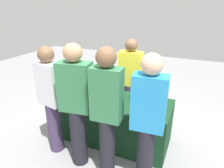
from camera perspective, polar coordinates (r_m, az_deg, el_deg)
ground_plane at (r=3.48m, az=0.00°, el=-15.08°), size 12.00×12.00×0.00m
tasting_table at (r=3.27m, az=0.00°, el=-10.00°), size 1.81×0.75×0.72m
wine_bottle_0 at (r=3.39m, az=-9.62°, el=0.01°), size 0.07×0.07×0.33m
wine_bottle_1 at (r=3.33m, az=-6.73°, el=-0.27°), size 0.07×0.07×0.32m
wine_bottle_2 at (r=3.21m, az=-2.25°, el=-0.94°), size 0.07×0.07×0.32m
wine_bottle_3 at (r=3.19m, az=2.58°, el=-1.36°), size 0.08×0.08×0.31m
wine_bottle_4 at (r=3.01m, az=6.53°, el=-2.83°), size 0.07×0.07×0.32m
wine_bottle_5 at (r=3.00m, az=13.19°, el=-3.49°), size 0.07×0.07×0.31m
wine_glass_0 at (r=3.20m, az=-12.38°, el=-1.96°), size 0.07×0.07×0.14m
wine_glass_1 at (r=3.07m, az=-8.21°, el=-2.62°), size 0.07×0.07×0.15m
wine_glass_2 at (r=3.07m, az=-3.51°, el=-2.71°), size 0.06×0.06×0.13m
ice_bucket at (r=2.84m, az=12.76°, el=-4.92°), size 0.20×0.20×0.22m
server_pouring at (r=3.49m, az=5.20°, el=0.97°), size 0.40×0.23×1.57m
guest_0 at (r=2.92m, az=-16.96°, el=-3.83°), size 0.40×0.27×1.60m
guest_1 at (r=2.58m, az=-10.11°, el=-5.58°), size 0.44×0.28×1.69m
guest_2 at (r=2.32m, az=-1.51°, el=-7.79°), size 0.36×0.23×1.69m
guest_3 at (r=2.23m, az=10.16°, el=-10.22°), size 0.37×0.23×1.66m
menu_board at (r=4.20m, az=-3.80°, el=-2.41°), size 0.62×0.13×0.73m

